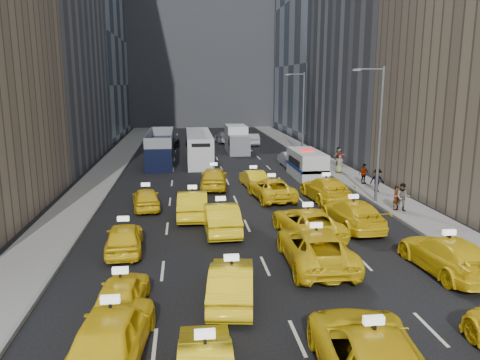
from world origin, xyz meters
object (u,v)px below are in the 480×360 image
object	(u,v)px
pedestrian_0	(397,198)
box_truck	(237,139)
taxi_2	(371,356)
taxi_0	(112,332)
nypd_van	(307,165)
city_bus	(199,147)
double_decker	(161,148)

from	to	relation	value
pedestrian_0	box_truck	bearing A→B (deg)	82.13
taxi_2	box_truck	distance (m)	42.83
taxi_0	nypd_van	size ratio (longest dim) A/B	0.82
nypd_van	city_bus	bearing A→B (deg)	136.35
taxi_0	pedestrian_0	bearing A→B (deg)	-131.38
taxi_0	double_decker	bearing A→B (deg)	-83.87
taxi_2	pedestrian_0	world-z (taller)	pedestrian_0
taxi_0	box_truck	xyz separation A→B (m)	(8.30, 40.74, 0.67)
double_decker	city_bus	world-z (taller)	double_decker
taxi_0	double_decker	world-z (taller)	double_decker
taxi_2	nypd_van	world-z (taller)	nypd_van
taxi_0	taxi_2	xyz separation A→B (m)	(7.06, -2.06, 0.00)
taxi_0	taxi_2	size ratio (longest dim) A/B	0.81
city_bus	pedestrian_0	distance (m)	23.59
taxi_0	box_truck	distance (m)	41.58
taxi_0	city_bus	size ratio (longest dim) A/B	0.41
double_decker	pedestrian_0	size ratio (longest dim) A/B	7.19
taxi_0	taxi_2	world-z (taller)	taxi_2
city_bus	box_truck	bearing A→B (deg)	59.91
nypd_van	taxi_0	bearing A→B (deg)	-113.07
city_bus	double_decker	bearing A→B (deg)	-164.21
city_bus	nypd_van	bearing A→B (deg)	-40.01
nypd_van	box_truck	distance (m)	16.05
box_truck	pedestrian_0	size ratio (longest dim) A/B	4.41
taxi_2	box_truck	xyz separation A→B (m)	(1.24, 42.80, 0.66)
city_bus	taxi_2	bearing A→B (deg)	-77.90
taxi_0	box_truck	size ratio (longest dim) A/B	0.72
city_bus	box_truck	world-z (taller)	box_truck
nypd_van	double_decker	distance (m)	15.37
nypd_van	city_bus	xyz separation A→B (m)	(-8.79, 9.39, 0.35)
pedestrian_0	taxi_2	bearing A→B (deg)	-139.67
box_truck	nypd_van	bearing A→B (deg)	-76.82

